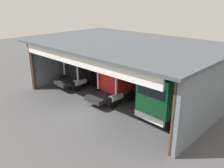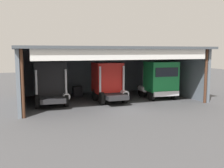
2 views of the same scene
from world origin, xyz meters
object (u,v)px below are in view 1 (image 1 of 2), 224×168
at_px(truck_green_center_right_bay, 162,97).
at_px(truck_black_center_left_bay, 82,67).
at_px(tool_cart, 124,80).
at_px(truck_red_center_bay, 116,80).
at_px(oil_drum, 214,104).

bearing_deg(truck_green_center_right_bay, truck_black_center_left_bay, -1.57).
distance_m(truck_black_center_left_bay, tool_cart, 4.45).
distance_m(truck_red_center_bay, oil_drum, 8.12).
xyz_separation_m(truck_red_center_bay, tool_cart, (-2.03, 3.38, -1.30)).
distance_m(truck_black_center_left_bay, truck_red_center_bay, 5.00).
distance_m(truck_red_center_bay, tool_cart, 4.16).
bearing_deg(tool_cart, truck_green_center_right_bay, -29.03).
height_order(oil_drum, tool_cart, tool_cart).
relative_size(truck_black_center_left_bay, oil_drum, 5.20).
height_order(truck_red_center_bay, tool_cart, truck_red_center_bay).
xyz_separation_m(truck_green_center_right_bay, oil_drum, (2.07, 4.42, -1.39)).
bearing_deg(tool_cart, truck_black_center_left_bay, -134.50).
bearing_deg(truck_black_center_left_bay, oil_drum, 19.94).
xyz_separation_m(truck_red_center_bay, truck_green_center_right_bay, (4.88, -0.45, 0.02)).
relative_size(truck_red_center_bay, tool_cart, 4.22).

